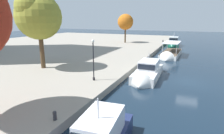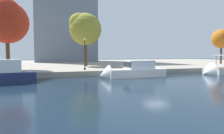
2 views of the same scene
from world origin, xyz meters
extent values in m
plane|color=#142333|center=(0.00, 0.00, 0.00)|extent=(220.00, 220.00, 0.00)
cube|color=white|center=(-15.24, 4.12, 1.77)|extent=(3.30, 2.18, 1.30)
cylinder|color=silver|center=(-15.59, 4.09, 2.97)|extent=(0.08, 0.08, 1.09)
cube|color=silver|center=(-0.11, 4.95, 0.30)|extent=(7.78, 2.97, 1.49)
cone|color=silver|center=(-4.37, 4.85, 0.30)|extent=(1.26, 2.69, 2.66)
cube|color=white|center=(0.47, 4.96, 1.60)|extent=(3.52, 2.32, 1.11)
cube|color=black|center=(-0.88, 4.93, 1.65)|extent=(0.97, 2.12, 0.67)
cylinder|color=silver|center=(0.08, 4.96, 2.75)|extent=(0.08, 0.08, 1.18)
cube|color=silver|center=(16.59, 3.86, 0.20)|extent=(10.20, 3.71, 1.29)
cone|color=silver|center=(11.06, 4.09, 0.20)|extent=(1.52, 3.01, 2.96)
cube|color=brown|center=(16.59, 3.86, 0.88)|extent=(10.00, 3.53, 0.08)
cylinder|color=#B2B2B7|center=(13.77, 2.66, 1.84)|extent=(0.10, 0.10, 1.84)
cylinder|color=#B2B2B7|center=(13.88, 5.29, 1.84)|extent=(0.10, 0.10, 1.84)
cylinder|color=#B2B2B7|center=(19.30, 2.43, 1.84)|extent=(0.10, 0.10, 1.84)
cylinder|color=#B2B2B7|center=(19.41, 5.05, 1.84)|extent=(0.10, 0.10, 1.84)
cube|color=silver|center=(16.59, 3.86, 2.82)|extent=(6.37, 3.28, 0.12)
cube|color=#14513D|center=(32.36, 4.98, 0.41)|extent=(8.68, 3.38, 1.71)
cone|color=#14513D|center=(27.69, 4.76, 0.41)|extent=(1.33, 2.89, 2.83)
cube|color=silver|center=(33.01, 5.01, 1.92)|extent=(3.96, 2.56, 1.31)
cube|color=black|center=(31.51, 4.94, 1.99)|extent=(1.13, 2.28, 0.79)
cylinder|color=silver|center=(32.58, 4.99, 3.28)|extent=(0.08, 0.08, 1.39)
cylinder|color=#2D2D33|center=(34.04, 8.13, 0.96)|extent=(0.29, 0.29, 0.48)
sphere|color=#2D2D33|center=(34.04, 8.13, 1.28)|extent=(0.32, 0.32, 0.32)
cylinder|color=#2D2D33|center=(-14.31, 8.07, 0.95)|extent=(0.25, 0.25, 0.46)
sphere|color=#2D2D33|center=(-14.31, 8.07, 1.25)|extent=(0.27, 0.27, 0.27)
cylinder|color=black|center=(-5.80, 9.77, 2.83)|extent=(0.12, 0.12, 4.23)
sphere|color=white|center=(-5.80, 9.77, 5.10)|extent=(0.32, 0.32, 0.32)
cylinder|color=black|center=(-5.80, 9.77, 0.87)|extent=(0.26, 0.26, 0.30)
cylinder|color=#4C3823|center=(29.17, 18.45, 2.87)|extent=(0.45, 0.45, 4.30)
sphere|color=#BC6019|center=(29.17, 18.45, 6.73)|extent=(4.54, 4.54, 4.54)
sphere|color=#BC6019|center=(29.92, 18.03, 6.52)|extent=(3.03, 3.03, 3.03)
sphere|color=#BC6019|center=(30.04, 18.88, 6.83)|extent=(3.08, 3.08, 3.08)
cylinder|color=#4C3823|center=(-3.74, 19.00, 3.07)|extent=(0.60, 0.60, 4.70)
sphere|color=olive|center=(-3.74, 19.00, 7.68)|extent=(6.03, 6.03, 6.03)
sphere|color=olive|center=(-4.37, 19.87, 8.14)|extent=(3.50, 3.50, 3.50)
sphere|color=olive|center=(-4.94, 19.09, 8.81)|extent=(3.73, 3.73, 3.73)
camera|label=1|loc=(-23.06, 0.08, 7.26)|focal=29.62mm
camera|label=2|loc=(-11.65, -18.94, 2.93)|focal=32.45mm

